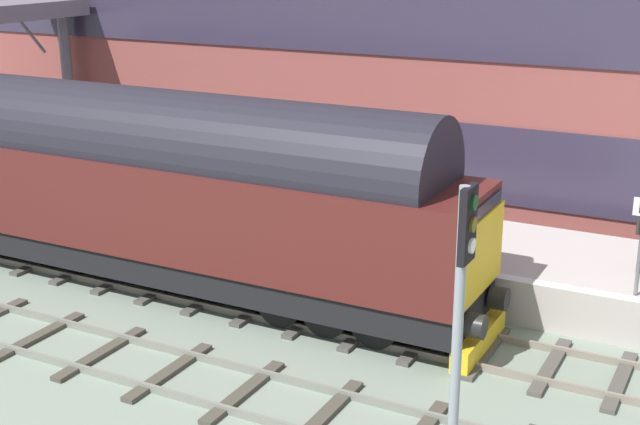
# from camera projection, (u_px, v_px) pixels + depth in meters

# --- Properties ---
(ground_plane) EXTENTS (140.00, 140.00, 0.00)m
(ground_plane) POSITION_uv_depth(u_px,v_px,m) (368.00, 329.00, 18.57)
(ground_plane) COLOR gray
(ground_plane) RESTS_ON ground
(track_main) EXTENTS (2.50, 60.00, 0.15)m
(track_main) POSITION_uv_depth(u_px,v_px,m) (368.00, 327.00, 18.55)
(track_main) COLOR gray
(track_main) RESTS_ON ground
(track_adjacent_west) EXTENTS (2.50, 60.00, 0.15)m
(track_adjacent_west) POSITION_uv_depth(u_px,v_px,m) (284.00, 402.00, 15.53)
(track_adjacent_west) COLOR gray
(track_adjacent_west) RESTS_ON ground
(station_platform) EXTENTS (4.00, 44.00, 1.01)m
(station_platform) POSITION_uv_depth(u_px,v_px,m) (430.00, 255.00, 21.46)
(station_platform) COLOR #B9AFAA
(station_platform) RESTS_ON ground
(station_building) EXTENTS (4.29, 42.93, 11.33)m
(station_building) POSITION_uv_depth(u_px,v_px,m) (570.00, 24.00, 23.78)
(station_building) COLOR brown
(station_building) RESTS_ON ground
(diesel_locomotive) EXTENTS (2.74, 19.93, 4.68)m
(diesel_locomotive) POSITION_uv_depth(u_px,v_px,m) (88.00, 173.00, 21.12)
(diesel_locomotive) COLOR black
(diesel_locomotive) RESTS_ON ground
(signal_post_mid) EXTENTS (0.44, 0.22, 4.96)m
(signal_post_mid) POSITION_uv_depth(u_px,v_px,m) (460.00, 320.00, 11.35)
(signal_post_mid) COLOR gray
(signal_post_mid) RESTS_ON ground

